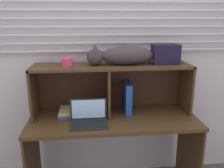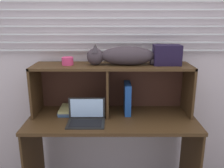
{
  "view_description": "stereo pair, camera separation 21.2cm",
  "coord_description": "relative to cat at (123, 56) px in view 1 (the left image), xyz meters",
  "views": [
    {
      "loc": [
        -0.22,
        -1.76,
        1.64
      ],
      "look_at": [
        0.0,
        0.33,
        1.05
      ],
      "focal_mm": 38.62,
      "sensor_mm": 36.0,
      "label": 1
    },
    {
      "loc": [
        -0.0,
        -1.77,
        1.64
      ],
      "look_at": [
        0.0,
        0.33,
        1.05
      ],
      "focal_mm": 38.62,
      "sensor_mm": 36.0,
      "label": 2
    }
  ],
  "objects": [
    {
      "name": "cat",
      "position": [
        0.0,
        0.0,
        0.0
      ],
      "size": [
        0.8,
        0.19,
        0.18
      ],
      "color": "#392F34",
      "rests_on": "hutch_shelf_unit"
    },
    {
      "name": "desk",
      "position": [
        -0.1,
        -0.12,
        -0.68
      ],
      "size": [
        1.48,
        0.61,
        0.77
      ],
      "color": "#422C17",
      "rests_on": "ground"
    },
    {
      "name": "hutch_shelf_unit",
      "position": [
        -0.1,
        0.03,
        -0.22
      ],
      "size": [
        1.41,
        0.35,
        0.45
      ],
      "color": "#422C17",
      "rests_on": "desk"
    },
    {
      "name": "back_panel_with_blinds",
      "position": [
        -0.1,
        0.22,
        -0.05
      ],
      "size": [
        4.4,
        0.08,
        2.5
      ],
      "color": "beige",
      "rests_on": "ground"
    },
    {
      "name": "book_stack",
      "position": [
        -0.5,
        -0.01,
        -0.51
      ],
      "size": [
        0.18,
        0.23,
        0.05
      ],
      "color": "#2F4E73",
      "rests_on": "desk"
    },
    {
      "name": "small_basket",
      "position": [
        -0.49,
        -0.0,
        -0.05
      ],
      "size": [
        0.1,
        0.1,
        0.07
      ],
      "primitive_type": "cylinder",
      "color": "#D73A6C",
      "rests_on": "hutch_shelf_unit"
    },
    {
      "name": "binder_upright",
      "position": [
        0.05,
        -0.0,
        -0.39
      ],
      "size": [
        0.06,
        0.22,
        0.28
      ],
      "primitive_type": "cube",
      "color": "#1B4491",
      "rests_on": "desk"
    },
    {
      "name": "laptop",
      "position": [
        -0.31,
        -0.22,
        -0.49
      ],
      "size": [
        0.31,
        0.21,
        0.2
      ],
      "color": "black",
      "rests_on": "desk"
    },
    {
      "name": "storage_box",
      "position": [
        0.39,
        -0.0,
        0.01
      ],
      "size": [
        0.24,
        0.14,
        0.18
      ],
      "primitive_type": "cube",
      "color": "black",
      "rests_on": "hutch_shelf_unit"
    }
  ]
}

